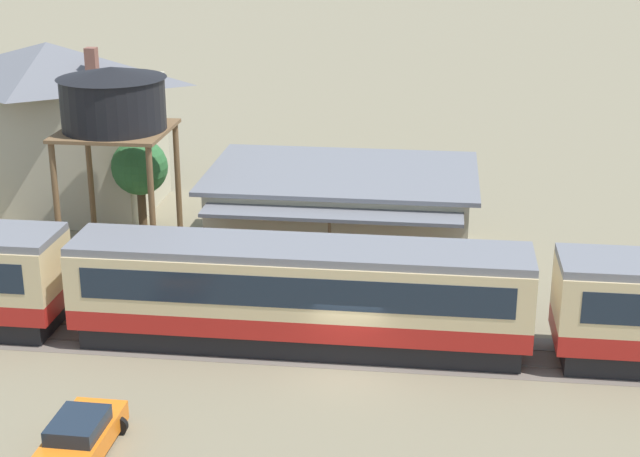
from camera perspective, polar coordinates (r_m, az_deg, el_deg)
The scene contains 9 objects.
ground_plane at distance 36.43m, azimuth 1.57°, elevation -8.24°, with size 600.00×600.00×0.00m, color #7A7056.
passenger_train at distance 37.25m, azimuth -0.82°, elevation -3.66°, with size 54.20×3.23×4.15m.
railway_track at distance 38.81m, azimuth -6.03°, elevation -6.50°, with size 107.78×3.60×0.04m.
station_building at distance 46.04m, azimuth 1.30°, elevation 0.80°, with size 12.46×9.65×4.35m.
station_house_grey_roof at distance 54.89m, azimuth -15.24°, elevation 5.87°, with size 11.35×7.92×9.07m.
water_tower at distance 45.92m, azimuth -11.94°, elevation 7.20°, with size 4.99×4.99×9.13m.
parked_car_orange at distance 32.14m, azimuth -13.78°, elevation -11.66°, with size 2.22×4.03×1.31m.
yard_tree_0 at distance 60.53m, azimuth -15.67°, elevation 7.35°, with size 4.75×4.75×7.36m.
yard_tree_2 at distance 50.11m, azimuth -10.45°, elevation 3.50°, with size 2.84×2.84×4.89m.
Camera 1 is at (3.02, -32.12, 16.92)m, focal length 55.00 mm.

